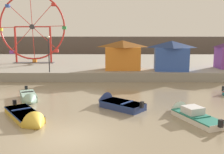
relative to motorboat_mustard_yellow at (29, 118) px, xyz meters
name	(u,v)px	position (x,y,z in m)	size (l,w,h in m)	color
ground_plane	(66,137)	(2.77, -2.46, -0.22)	(240.00, 240.00, 0.00)	gray
quay_promenade	(98,64)	(2.77, 25.51, 0.29)	(110.00, 24.50, 1.02)	gray
distant_town_skyline	(103,46)	(2.77, 45.81, 1.98)	(140.00, 3.00, 4.40)	#564C47
motorboat_mustard_yellow	(29,118)	(0.00, 0.00, 0.00)	(4.08, 4.91, 1.40)	gold
motorboat_white_red_stripe	(188,113)	(10.21, 0.97, 0.04)	(3.03, 4.84, 1.30)	silver
motorboat_navy_blue	(114,103)	(5.34, 3.42, 0.05)	(4.08, 3.75, 1.51)	navy
motorboat_seafoam	(29,97)	(-1.61, 5.11, 0.07)	(2.44, 3.74, 1.13)	#93BCAD
ferris_wheel_red_frame	(32,28)	(-6.41, 22.86, 5.80)	(9.80, 1.20, 9.96)	red
carnival_booth_blue_tent	(171,55)	(12.04, 15.34, 2.61)	(4.43, 3.10, 3.49)	#3356B7
carnival_booth_orange_canopy	(123,55)	(6.35, 16.05, 2.62)	(4.59, 2.92, 3.51)	orange
promenade_lamp_near	(49,49)	(-1.98, 13.87, 3.47)	(0.32, 0.32, 4.11)	#2D2D33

